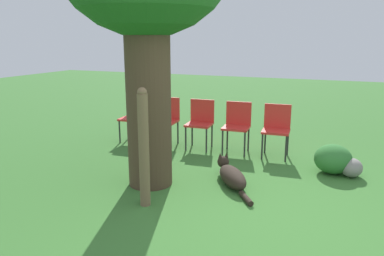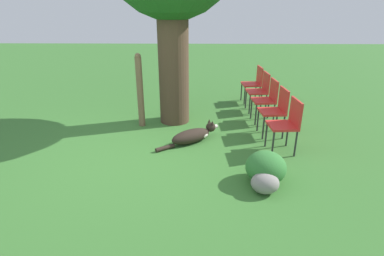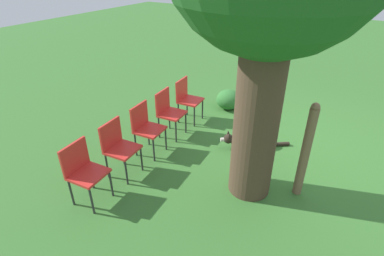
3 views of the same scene
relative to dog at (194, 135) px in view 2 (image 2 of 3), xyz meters
The scene contains 10 objects.
ground_plane 0.84m from the dog, 157.54° to the right, with size 30.00×30.00×0.00m, color #38702D.
dog is the anchor object (origin of this frame).
fence_post 1.41m from the dog, 143.74° to the left, with size 0.12×0.12×1.41m.
red_chair_0 1.57m from the dog, 12.58° to the right, with size 0.45×0.47×0.87m.
red_chair_1 1.56m from the dog, 13.14° to the left, with size 0.45×0.47×0.87m.
red_chair_2 1.83m from the dog, 34.92° to the left, with size 0.45×0.47×0.87m.
red_chair_3 2.27m from the dog, 49.51° to the left, with size 0.45×0.47×0.87m.
red_chair_4 2.80m from the dog, 58.83° to the left, with size 0.45×0.47×0.87m.
garden_rock 1.78m from the dog, 58.64° to the right, with size 0.36×0.31×0.27m.
low_shrub 1.60m from the dog, 52.12° to the right, with size 0.54×0.54×0.43m.
Camera 2 is at (0.84, -4.45, 2.21)m, focal length 28.00 mm.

